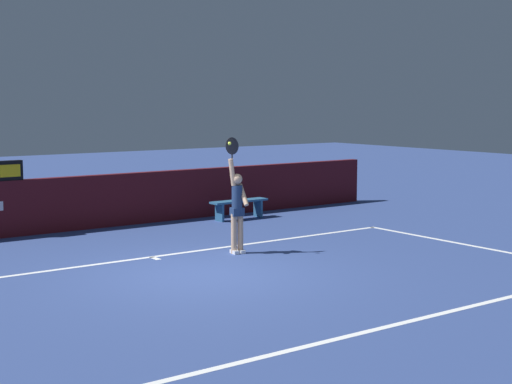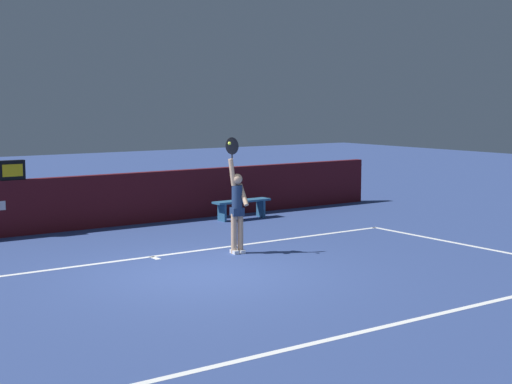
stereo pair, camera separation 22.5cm
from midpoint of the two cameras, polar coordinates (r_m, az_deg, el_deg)
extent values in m
plane|color=navy|center=(13.51, -3.78, -6.06)|extent=(60.00, 60.00, 0.00)
cube|color=white|center=(15.03, -7.34, -4.77)|extent=(11.90, 0.12, 0.00)
cube|color=white|center=(10.32, 8.53, -10.21)|extent=(11.90, 0.12, 0.00)
cube|color=white|center=(16.56, 16.38, -3.92)|extent=(0.12, 6.05, 0.00)
cube|color=white|center=(14.90, -7.07, -4.87)|extent=(0.12, 0.30, 0.00)
cube|color=#491015|center=(18.35, -12.94, -0.81)|extent=(17.85, 0.21, 1.26)
cube|color=black|center=(17.76, -17.32, 1.55)|extent=(0.58, 0.16, 0.44)
cube|color=yellow|center=(17.68, -17.24, 1.54)|extent=(0.45, 0.01, 0.27)
cylinder|color=tan|center=(15.22, -0.74, -3.07)|extent=(0.12, 0.12, 0.79)
cylinder|color=tan|center=(15.16, -1.22, -3.11)|extent=(0.12, 0.12, 0.79)
cube|color=white|center=(15.27, -0.71, -4.41)|extent=(0.14, 0.25, 0.07)
cube|color=white|center=(15.21, -1.18, -4.46)|extent=(0.14, 0.25, 0.07)
cylinder|color=navy|center=(15.09, -0.98, -0.56)|extent=(0.21, 0.21, 0.56)
cube|color=navy|center=(15.12, -0.98, -1.47)|extent=(0.27, 0.23, 0.16)
sphere|color=tan|center=(15.04, -0.99, 0.97)|extent=(0.21, 0.21, 0.21)
cylinder|color=tan|center=(14.98, -1.35, 1.47)|extent=(0.17, 0.12, 0.53)
cylinder|color=tan|center=(15.07, -0.53, -0.21)|extent=(0.15, 0.38, 0.43)
ellipsoid|color=black|center=(14.95, -1.36, 3.43)|extent=(0.33, 0.08, 0.38)
cylinder|color=black|center=(14.96, -1.36, 2.71)|extent=(0.03, 0.03, 0.18)
sphere|color=#CCE139|center=(14.80, -1.54, 3.62)|extent=(0.07, 0.07, 0.07)
cube|color=#2A5B84|center=(19.51, -0.73, -0.67)|extent=(1.60, 0.39, 0.05)
cube|color=#2A5B84|center=(19.20, -2.20, -1.50)|extent=(0.07, 0.32, 0.47)
cube|color=#2A5B84|center=(19.90, 0.68, -1.20)|extent=(0.07, 0.32, 0.47)
camera|label=1|loc=(0.11, -89.57, 0.05)|focal=53.99mm
camera|label=2|loc=(0.11, 90.43, -0.05)|focal=53.99mm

